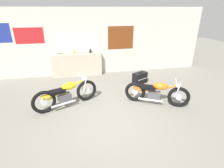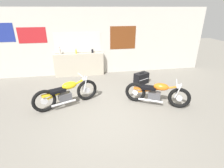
{
  "view_description": "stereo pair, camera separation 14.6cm",
  "coord_description": "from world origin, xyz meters",
  "px_view_note": "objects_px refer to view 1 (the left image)",
  "views": [
    {
      "loc": [
        -0.67,
        -3.84,
        2.77
      ],
      "look_at": [
        0.26,
        0.78,
        0.7
      ],
      "focal_mm": 28.0,
      "sensor_mm": 36.0,
      "label": 1
    },
    {
      "loc": [
        -0.52,
        -3.87,
        2.77
      ],
      "look_at": [
        0.26,
        0.78,
        0.7
      ],
      "focal_mm": 28.0,
      "sensor_mm": 36.0,
      "label": 2
    }
  ],
  "objects_px": {
    "bottle_center": "(90,51)",
    "motorcycle_yellow": "(66,94)",
    "bottle_leftmost": "(58,52)",
    "bottle_left_center": "(74,52)",
    "hard_case_black": "(140,78)",
    "motorcycle_orange": "(156,92)"
  },
  "relations": [
    {
      "from": "bottle_leftmost",
      "to": "motorcycle_yellow",
      "type": "bearing_deg",
      "value": -81.74
    },
    {
      "from": "bottle_leftmost",
      "to": "hard_case_black",
      "type": "relative_size",
      "value": 0.46
    },
    {
      "from": "bottle_leftmost",
      "to": "hard_case_black",
      "type": "height_order",
      "value": "bottle_leftmost"
    },
    {
      "from": "bottle_left_center",
      "to": "motorcycle_yellow",
      "type": "height_order",
      "value": "bottle_left_center"
    },
    {
      "from": "bottle_left_center",
      "to": "bottle_center",
      "type": "xyz_separation_m",
      "value": [
        0.69,
        0.02,
        -0.01
      ]
    },
    {
      "from": "bottle_leftmost",
      "to": "bottle_center",
      "type": "bearing_deg",
      "value": 1.64
    },
    {
      "from": "bottle_center",
      "to": "motorcycle_yellow",
      "type": "height_order",
      "value": "bottle_center"
    },
    {
      "from": "bottle_leftmost",
      "to": "bottle_left_center",
      "type": "height_order",
      "value": "bottle_leftmost"
    },
    {
      "from": "motorcycle_yellow",
      "to": "bottle_center",
      "type": "bearing_deg",
      "value": 69.75
    },
    {
      "from": "bottle_left_center",
      "to": "bottle_center",
      "type": "distance_m",
      "value": 0.69
    },
    {
      "from": "bottle_center",
      "to": "bottle_leftmost",
      "type": "bearing_deg",
      "value": -178.36
    },
    {
      "from": "bottle_center",
      "to": "motorcycle_orange",
      "type": "bearing_deg",
      "value": -60.19
    },
    {
      "from": "bottle_center",
      "to": "motorcycle_yellow",
      "type": "relative_size",
      "value": 0.1
    },
    {
      "from": "bottle_left_center",
      "to": "bottle_center",
      "type": "bearing_deg",
      "value": 1.8
    },
    {
      "from": "bottle_leftmost",
      "to": "hard_case_black",
      "type": "xyz_separation_m",
      "value": [
        3.13,
        -1.33,
        -0.89
      ]
    },
    {
      "from": "bottle_left_center",
      "to": "bottle_leftmost",
      "type": "bearing_deg",
      "value": -178.52
    },
    {
      "from": "bottle_left_center",
      "to": "hard_case_black",
      "type": "xyz_separation_m",
      "value": [
        2.48,
        -1.35,
        -0.85
      ]
    },
    {
      "from": "bottle_leftmost",
      "to": "hard_case_black",
      "type": "distance_m",
      "value": 3.52
    },
    {
      "from": "bottle_leftmost",
      "to": "motorcycle_orange",
      "type": "bearing_deg",
      "value": -44.14
    },
    {
      "from": "bottle_center",
      "to": "motorcycle_orange",
      "type": "distance_m",
      "value": 3.54
    },
    {
      "from": "bottle_leftmost",
      "to": "motorcycle_yellow",
      "type": "height_order",
      "value": "bottle_leftmost"
    },
    {
      "from": "bottle_center",
      "to": "motorcycle_orange",
      "type": "relative_size",
      "value": 0.11
    }
  ]
}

